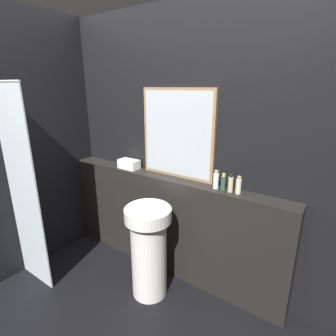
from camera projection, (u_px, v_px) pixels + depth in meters
wall_back at (174, 148)px, 2.48m from camera, size 8.00×0.06×2.50m
vanity_counter at (167, 224)px, 2.61m from camera, size 2.35×0.18×0.99m
pedestal_sink at (149, 248)px, 2.28m from camera, size 0.40×0.40×0.85m
mirror at (177, 134)px, 2.36m from camera, size 0.74×0.03×0.81m
towel_stack at (129, 164)px, 2.71m from camera, size 0.22×0.12×0.09m
shampoo_bottle at (216, 180)px, 2.17m from camera, size 0.05×0.05×0.16m
conditioner_bottle at (223, 182)px, 2.13m from camera, size 0.04×0.04×0.14m
lotion_bottle at (231, 183)px, 2.10m from camera, size 0.04×0.04×0.15m
body_wash_bottle at (238, 186)px, 2.06m from camera, size 0.04×0.04×0.14m
shower_panel at (23, 190)px, 2.31m from camera, size 0.48×0.02×1.85m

